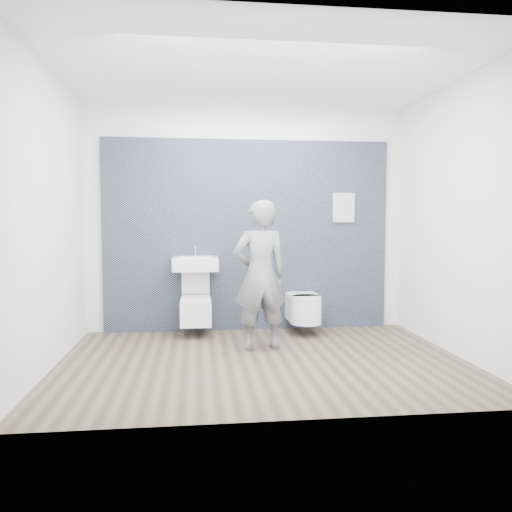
{
  "coord_description": "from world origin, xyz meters",
  "views": [
    {
      "loc": [
        -0.64,
        -4.82,
        1.38
      ],
      "look_at": [
        0.0,
        0.6,
        1.0
      ],
      "focal_mm": 35.0,
      "sensor_mm": 36.0,
      "label": 1
    }
  ],
  "objects": [
    {
      "name": "ground",
      "position": [
        0.0,
        0.0,
        0.0
      ],
      "size": [
        4.0,
        4.0,
        0.0
      ],
      "primitive_type": "plane",
      "color": "brown",
      "rests_on": "ground"
    },
    {
      "name": "tile_wall",
      "position": [
        0.0,
        1.47,
        0.0
      ],
      "size": [
        3.6,
        0.06,
        2.4
      ],
      "primitive_type": "cube",
      "color": "black",
      "rests_on": "ground"
    },
    {
      "name": "visitor",
      "position": [
        0.03,
        0.46,
        0.8
      ],
      "size": [
        0.63,
        0.46,
        1.61
      ],
      "primitive_type": "imported",
      "rotation": [
        0.0,
        0.0,
        3.28
      ],
      "color": "slate",
      "rests_on": "ground"
    },
    {
      "name": "info_placard",
      "position": [
        1.23,
        1.43,
        0.0
      ],
      "size": [
        0.28,
        0.03,
        0.37
      ],
      "primitive_type": "cube",
      "color": "white",
      "rests_on": "ground"
    },
    {
      "name": "toilet_square",
      "position": [
        -0.66,
        1.18,
        0.32
      ],
      "size": [
        0.36,
        0.53,
        0.71
      ],
      "color": "white",
      "rests_on": "ground"
    },
    {
      "name": "toilet_rounded",
      "position": [
        0.66,
        1.12,
        0.31
      ],
      "size": [
        0.37,
        0.63,
        0.34
      ],
      "color": "white",
      "rests_on": "ground"
    },
    {
      "name": "room_shell",
      "position": [
        0.0,
        0.0,
        1.74
      ],
      "size": [
        4.0,
        4.0,
        4.0
      ],
      "color": "silver",
      "rests_on": "ground"
    },
    {
      "name": "washbasin",
      "position": [
        -0.66,
        1.24,
        0.87
      ],
      "size": [
        0.55,
        0.41,
        0.41
      ],
      "color": "white",
      "rests_on": "ground"
    }
  ]
}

